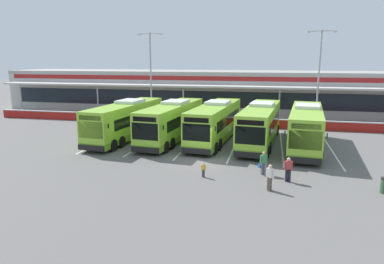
% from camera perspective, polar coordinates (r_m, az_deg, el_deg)
% --- Properties ---
extents(ground_plane, '(200.00, 200.00, 0.00)m').
position_cam_1_polar(ground_plane, '(27.53, 1.39, -4.63)').
color(ground_plane, '#605E5B').
extents(terminal_building, '(70.00, 13.00, 6.00)m').
position_cam_1_polar(terminal_building, '(53.28, 7.11, 6.55)').
color(terminal_building, '#B7B7B2').
rests_on(terminal_building, ground).
extents(red_barrier_wall, '(60.00, 0.40, 1.10)m').
position_cam_1_polar(red_barrier_wall, '(41.37, 5.33, 1.67)').
color(red_barrier_wall, maroon).
rests_on(red_barrier_wall, ground).
extents(coach_bus_leftmost, '(3.89, 12.33, 3.78)m').
position_cam_1_polar(coach_bus_leftmost, '(35.09, -10.61, 1.74)').
color(coach_bus_leftmost, '#8CC633').
rests_on(coach_bus_leftmost, ground).
extents(coach_bus_left_centre, '(3.89, 12.33, 3.78)m').
position_cam_1_polar(coach_bus_left_centre, '(33.93, -3.24, 1.59)').
color(coach_bus_left_centre, '#8CC633').
rests_on(coach_bus_left_centre, ground).
extents(coach_bus_centre, '(3.89, 12.33, 3.78)m').
position_cam_1_polar(coach_bus_centre, '(33.59, 3.77, 1.47)').
color(coach_bus_centre, '#8CC633').
rests_on(coach_bus_centre, ground).
extents(coach_bus_right_centre, '(3.89, 12.33, 3.78)m').
position_cam_1_polar(coach_bus_right_centre, '(32.98, 10.99, 1.09)').
color(coach_bus_right_centre, '#8CC633').
rests_on(coach_bus_right_centre, ground).
extents(coach_bus_rightmost, '(3.89, 12.33, 3.78)m').
position_cam_1_polar(coach_bus_rightmost, '(32.44, 17.97, 0.55)').
color(coach_bus_rightmost, '#8CC633').
rests_on(coach_bus_rightmost, ground).
extents(bay_stripe_far_west, '(0.14, 13.00, 0.01)m').
position_cam_1_polar(bay_stripe_far_west, '(36.37, -13.14, -0.88)').
color(bay_stripe_far_west, silver).
rests_on(bay_stripe_far_west, ground).
extents(bay_stripe_west, '(0.14, 13.00, 0.01)m').
position_cam_1_polar(bay_stripe_west, '(34.77, -6.88, -1.23)').
color(bay_stripe_west, silver).
rests_on(bay_stripe_west, ground).
extents(bay_stripe_mid_west, '(0.14, 13.00, 0.01)m').
position_cam_1_polar(bay_stripe_mid_west, '(33.63, -0.12, -1.59)').
color(bay_stripe_mid_west, silver).
rests_on(bay_stripe_mid_west, ground).
extents(bay_stripe_centre, '(0.14, 13.00, 0.01)m').
position_cam_1_polar(bay_stripe_centre, '(32.98, 7.02, -1.95)').
color(bay_stripe_centre, silver).
rests_on(bay_stripe_centre, ground).
extents(bay_stripe_mid_east, '(0.14, 13.00, 0.01)m').
position_cam_1_polar(bay_stripe_mid_east, '(32.86, 14.33, -2.28)').
color(bay_stripe_mid_east, silver).
rests_on(bay_stripe_mid_east, ground).
extents(bay_stripe_east, '(0.14, 13.00, 0.01)m').
position_cam_1_polar(bay_stripe_east, '(33.28, 21.58, -2.57)').
color(bay_stripe_east, silver).
rests_on(bay_stripe_east, ground).
extents(pedestrian_with_handbag, '(0.63, 0.47, 1.62)m').
position_cam_1_polar(pedestrian_with_handbag, '(24.50, 11.49, -4.87)').
color(pedestrian_with_handbag, slate).
rests_on(pedestrian_with_handbag, ground).
extents(pedestrian_in_dark_coat, '(0.54, 0.29, 1.62)m').
position_cam_1_polar(pedestrian_in_dark_coat, '(23.47, 15.34, -5.76)').
color(pedestrian_in_dark_coat, black).
rests_on(pedestrian_in_dark_coat, ground).
extents(pedestrian_child, '(0.33, 0.21, 1.00)m').
position_cam_1_polar(pedestrian_child, '(23.60, 1.87, -6.08)').
color(pedestrian_child, '#33333D').
rests_on(pedestrian_child, ground).
extents(pedestrian_near_bin, '(0.49, 0.42, 1.62)m').
position_cam_1_polar(pedestrian_near_bin, '(21.68, 12.50, -7.08)').
color(pedestrian_near_bin, '#4C4238').
rests_on(pedestrian_near_bin, ground).
extents(lamp_post_west, '(3.24, 0.28, 11.00)m').
position_cam_1_polar(lamp_post_west, '(45.40, -6.71, 9.82)').
color(lamp_post_west, '#9E9EA3').
rests_on(lamp_post_west, ground).
extents(lamp_post_centre, '(3.24, 0.28, 11.00)m').
position_cam_1_polar(lamp_post_centre, '(43.45, 19.90, 9.12)').
color(lamp_post_centre, '#9E9EA3').
rests_on(lamp_post_centre, ground).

